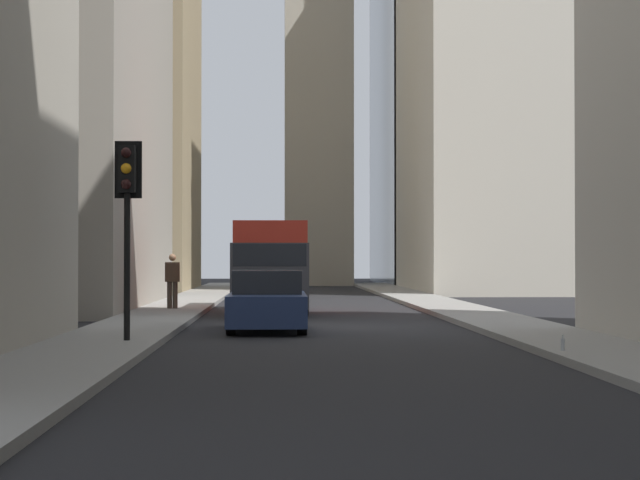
% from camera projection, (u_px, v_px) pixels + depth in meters
% --- Properties ---
extents(ground_plane, '(135.00, 135.00, 0.00)m').
position_uv_depth(ground_plane, '(324.00, 327.00, 28.55)').
color(ground_plane, black).
extents(sidewalk_right, '(90.00, 2.20, 0.14)m').
position_uv_depth(sidewalk_right, '(143.00, 324.00, 28.39)').
color(sidewalk_right, gray).
rests_on(sidewalk_right, ground_plane).
extents(sidewalk_left, '(90.00, 2.20, 0.14)m').
position_uv_depth(sidewalk_left, '(504.00, 324.00, 28.71)').
color(sidewalk_left, gray).
rests_on(sidewalk_left, ground_plane).
extents(building_left_far, '(17.27, 10.50, 25.20)m').
position_uv_depth(building_left_far, '(508.00, 46.00, 59.06)').
color(building_left_far, beige).
rests_on(building_left_far, ground_plane).
extents(building_right_far, '(12.73, 10.50, 25.35)m').
position_uv_depth(building_right_far, '(96.00, 45.00, 59.20)').
color(building_right_far, '#9E8966').
rests_on(building_right_far, ground_plane).
extents(delivery_truck, '(6.46, 2.25, 2.84)m').
position_uv_depth(delivery_truck, '(271.00, 266.00, 35.84)').
color(delivery_truck, red).
rests_on(delivery_truck, ground_plane).
extents(sedan_navy, '(4.30, 1.78, 1.42)m').
position_uv_depth(sedan_navy, '(267.00, 303.00, 26.79)').
color(sedan_navy, navy).
rests_on(sedan_navy, ground_plane).
extents(traffic_light_foreground, '(0.43, 0.52, 3.81)m').
position_uv_depth(traffic_light_foreground, '(127.00, 193.00, 21.89)').
color(traffic_light_foreground, black).
rests_on(traffic_light_foreground, sidewalk_right).
extents(pedestrian, '(0.26, 0.44, 1.70)m').
position_uv_depth(pedestrian, '(172.00, 279.00, 35.77)').
color(pedestrian, '#473D33').
rests_on(pedestrian, sidewalk_right).
extents(discarded_bottle, '(0.07, 0.07, 0.27)m').
position_uv_depth(discarded_bottle, '(563.00, 344.00, 19.43)').
color(discarded_bottle, '#999EA3').
rests_on(discarded_bottle, sidewalk_left).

